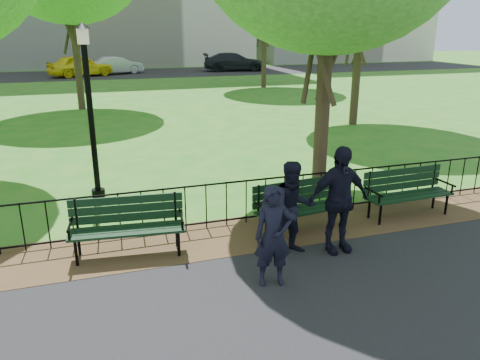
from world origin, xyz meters
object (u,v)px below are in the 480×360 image
object	(u,v)px
park_bench_left_a	(127,220)
person_mid	(293,209)
sedan_silver	(116,65)
park_bench_right_a	(406,187)
person_left	(273,236)
person_right	(339,200)
lamppost	(90,106)
park_bench_main	(288,202)
sedan_dark	(234,62)
taxi	(80,66)

from	to	relation	value
park_bench_left_a	person_mid	world-z (taller)	person_mid
sedan_silver	park_bench_left_a	bearing A→B (deg)	154.13
park_bench_right_a	person_left	size ratio (longest dim) A/B	1.21
person_right	lamppost	bearing A→B (deg)	131.89
park_bench_left_a	person_right	xyz separation A→B (m)	(3.40, -0.99, 0.32)
park_bench_main	sedan_dark	bearing A→B (deg)	67.99
sedan_silver	park_bench_main	bearing A→B (deg)	159.03
person_mid	park_bench_right_a	bearing A→B (deg)	16.42
person_left	park_bench_main	bearing A→B (deg)	69.55
park_bench_main	person_left	distance (m)	1.79
lamppost	park_bench_right_a	bearing A→B (deg)	-27.68
lamppost	person_left	distance (m)	5.50
park_bench_right_a	sedan_dark	world-z (taller)	sedan_dark
park_bench_right_a	person_mid	world-z (taller)	person_mid
person_left	taxi	bearing A→B (deg)	104.66
sedan_dark	person_left	bearing A→B (deg)	174.35
park_bench_left_a	sedan_dark	distance (m)	35.50
taxi	sedan_silver	world-z (taller)	taxi
park_bench_main	person_left	world-z (taller)	person_left
taxi	sedan_silver	bearing A→B (deg)	-89.87
park_bench_main	park_bench_left_a	distance (m)	2.86
sedan_silver	lamppost	bearing A→B (deg)	153.00
person_mid	person_right	distance (m)	0.78
person_left	sedan_dark	xyz separation A→B (m)	(10.35, 34.98, 0.02)
park_bench_main	person_left	bearing A→B (deg)	-126.91
park_bench_left_a	person_mid	xyz separation A→B (m)	(2.64, -0.86, 0.21)
person_mid	sedan_silver	xyz separation A→B (m)	(-0.52, 34.24, -0.09)
lamppost	person_right	size ratio (longest dim) A/B	2.05
park_bench_main	sedan_dark	world-z (taller)	sedan_dark
person_left	park_bench_left_a	bearing A→B (deg)	149.29
sedan_dark	lamppost	bearing A→B (deg)	168.01
park_bench_left_a	taxi	xyz separation A→B (m)	(-0.70, 32.24, 0.24)
lamppost	sedan_dark	world-z (taller)	lamppost
park_bench_left_a	lamppost	distance (m)	3.47
lamppost	person_left	size ratio (longest dim) A/B	2.46
person_mid	sedan_dark	size ratio (longest dim) A/B	0.30
person_mid	taxi	world-z (taller)	taxi
person_mid	sedan_silver	bearing A→B (deg)	90.62
person_right	taxi	size ratio (longest dim) A/B	0.38
taxi	park_bench_left_a	bearing A→B (deg)	159.39
park_bench_left_a	sedan_silver	xyz separation A→B (m)	(2.11, 33.38, 0.12)
park_bench_main	park_bench_left_a	size ratio (longest dim) A/B	0.97
taxi	sedan_dark	bearing A→B (deg)	-107.22
person_left	person_right	xyz separation A→B (m)	(1.45, 0.69, 0.16)
person_left	person_mid	distance (m)	1.08
park_bench_right_a	person_right	bearing A→B (deg)	-156.30
park_bench_right_a	person_left	bearing A→B (deg)	-156.16
person_left	sedan_silver	size ratio (longest dim) A/B	0.35
person_right	taxi	distance (m)	33.49
sedan_dark	person_right	bearing A→B (deg)	176.28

